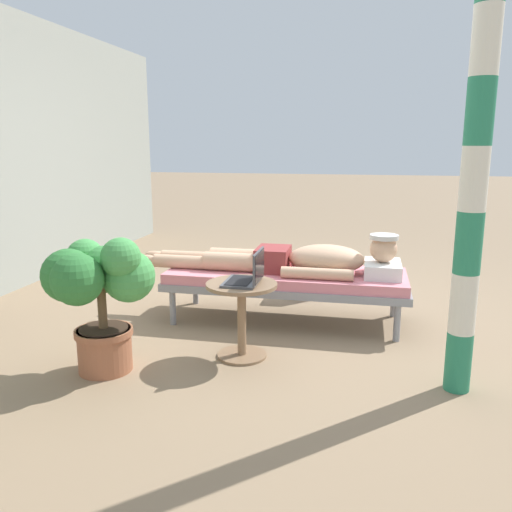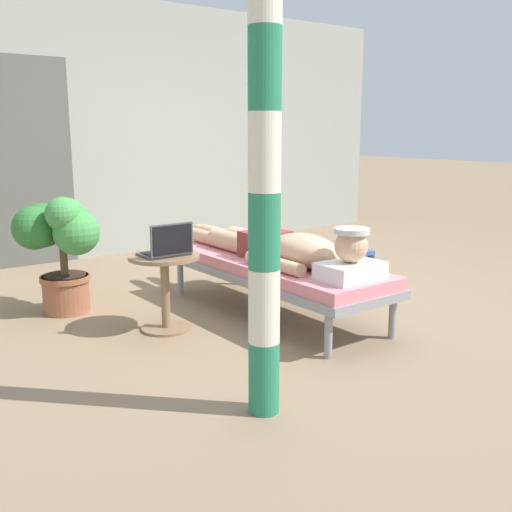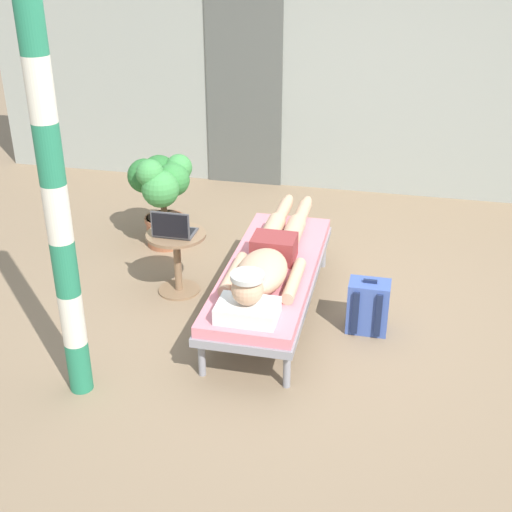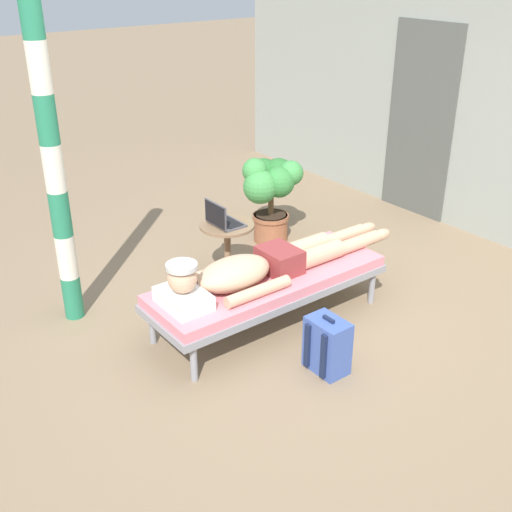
{
  "view_description": "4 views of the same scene",
  "coord_description": "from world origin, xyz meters",
  "px_view_note": "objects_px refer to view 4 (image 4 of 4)",
  "views": [
    {
      "loc": [
        -4.33,
        -0.66,
        1.45
      ],
      "look_at": [
        -0.21,
        0.22,
        0.53
      ],
      "focal_mm": 36.93,
      "sensor_mm": 36.0,
      "label": 1
    },
    {
      "loc": [
        -2.9,
        -3.36,
        1.35
      ],
      "look_at": [
        -0.39,
        -0.03,
        0.46
      ],
      "focal_mm": 42.07,
      "sensor_mm": 36.0,
      "label": 2
    },
    {
      "loc": [
        0.68,
        -4.52,
        2.81
      ],
      "look_at": [
        -0.32,
        -0.09,
        0.52
      ],
      "focal_mm": 48.17,
      "sensor_mm": 36.0,
      "label": 3
    },
    {
      "loc": [
        3.13,
        -2.72,
        2.68
      ],
      "look_at": [
        -0.38,
        -0.04,
        0.52
      ],
      "focal_mm": 44.22,
      "sensor_mm": 36.0,
      "label": 4
    }
  ],
  "objects_px": {
    "person_reclining": "(259,267)",
    "side_table": "(227,242)",
    "laptop": "(222,219)",
    "backpack": "(328,346)",
    "potted_plant": "(271,187)",
    "lounge_chair": "(268,283)",
    "porch_post": "(54,168)"
  },
  "relations": [
    {
      "from": "laptop",
      "to": "potted_plant",
      "type": "relative_size",
      "value": 0.35
    },
    {
      "from": "lounge_chair",
      "to": "side_table",
      "type": "relative_size",
      "value": 3.73
    },
    {
      "from": "laptop",
      "to": "potted_plant",
      "type": "bearing_deg",
      "value": 115.57
    },
    {
      "from": "laptop",
      "to": "backpack",
      "type": "bearing_deg",
      "value": -6.99
    },
    {
      "from": "laptop",
      "to": "backpack",
      "type": "distance_m",
      "value": 1.61
    },
    {
      "from": "potted_plant",
      "to": "backpack",
      "type": "bearing_deg",
      "value": -28.31
    },
    {
      "from": "side_table",
      "to": "potted_plant",
      "type": "xyz_separation_m",
      "value": [
        -0.42,
        0.82,
        0.21
      ]
    },
    {
      "from": "laptop",
      "to": "porch_post",
      "type": "relative_size",
      "value": 0.12
    },
    {
      "from": "lounge_chair",
      "to": "side_table",
      "type": "distance_m",
      "value": 0.83
    },
    {
      "from": "person_reclining",
      "to": "laptop",
      "type": "height_order",
      "value": "laptop"
    },
    {
      "from": "lounge_chair",
      "to": "person_reclining",
      "type": "relative_size",
      "value": 0.9
    },
    {
      "from": "lounge_chair",
      "to": "potted_plant",
      "type": "relative_size",
      "value": 2.2
    },
    {
      "from": "lounge_chair",
      "to": "potted_plant",
      "type": "height_order",
      "value": "potted_plant"
    },
    {
      "from": "side_table",
      "to": "backpack",
      "type": "xyz_separation_m",
      "value": [
        1.55,
        -0.24,
        -0.16
      ]
    },
    {
      "from": "person_reclining",
      "to": "laptop",
      "type": "xyz_separation_m",
      "value": [
        -0.81,
        0.22,
        0.06
      ]
    },
    {
      "from": "person_reclining",
      "to": "side_table",
      "type": "distance_m",
      "value": 0.87
    },
    {
      "from": "backpack",
      "to": "potted_plant",
      "type": "height_order",
      "value": "potted_plant"
    },
    {
      "from": "porch_post",
      "to": "backpack",
      "type": "bearing_deg",
      "value": 32.51
    },
    {
      "from": "lounge_chair",
      "to": "laptop",
      "type": "bearing_deg",
      "value": 171.03
    },
    {
      "from": "person_reclining",
      "to": "porch_post",
      "type": "bearing_deg",
      "value": -132.88
    },
    {
      "from": "person_reclining",
      "to": "side_table",
      "type": "bearing_deg",
      "value": 161.53
    },
    {
      "from": "laptop",
      "to": "backpack",
      "type": "xyz_separation_m",
      "value": [
        1.55,
        -0.19,
        -0.39
      ]
    },
    {
      "from": "person_reclining",
      "to": "lounge_chair",
      "type": "bearing_deg",
      "value": 90.0
    },
    {
      "from": "lounge_chair",
      "to": "porch_post",
      "type": "xyz_separation_m",
      "value": [
        -1.02,
        -1.19,
        0.9
      ]
    },
    {
      "from": "side_table",
      "to": "laptop",
      "type": "distance_m",
      "value": 0.23
    },
    {
      "from": "laptop",
      "to": "lounge_chair",
      "type": "bearing_deg",
      "value": -8.97
    },
    {
      "from": "lounge_chair",
      "to": "backpack",
      "type": "bearing_deg",
      "value": -4.84
    },
    {
      "from": "laptop",
      "to": "porch_post",
      "type": "distance_m",
      "value": 1.49
    },
    {
      "from": "lounge_chair",
      "to": "laptop",
      "type": "relative_size",
      "value": 6.29
    },
    {
      "from": "lounge_chair",
      "to": "porch_post",
      "type": "distance_m",
      "value": 1.81
    },
    {
      "from": "person_reclining",
      "to": "side_table",
      "type": "relative_size",
      "value": 4.15
    },
    {
      "from": "lounge_chair",
      "to": "porch_post",
      "type": "bearing_deg",
      "value": -130.61
    }
  ]
}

